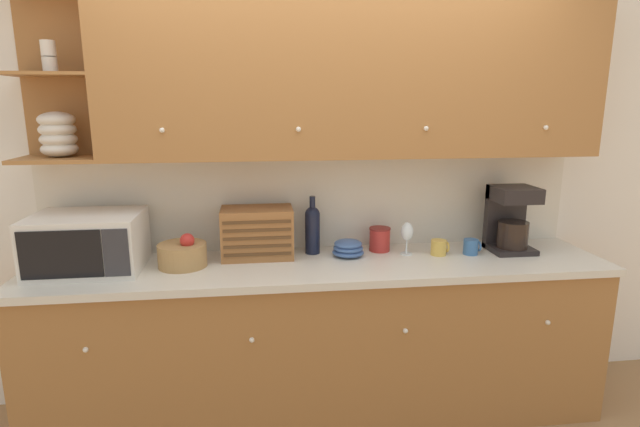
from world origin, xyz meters
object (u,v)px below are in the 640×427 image
(wine_bottle, at_px, (312,228))
(bowl_stack_on_counter, at_px, (348,248))
(fruit_basket, at_px, (183,254))
(bread_box, at_px, (257,233))
(mug, at_px, (471,247))
(wine_glass, at_px, (407,233))
(mug_blue_second, at_px, (439,247))
(coffee_maker, at_px, (510,218))
(microwave, at_px, (88,242))
(storage_canister, at_px, (380,239))

(wine_bottle, bearing_deg, bowl_stack_on_counter, -23.52)
(fruit_basket, bearing_deg, bread_box, 17.07)
(bowl_stack_on_counter, distance_m, mug, 0.71)
(wine_glass, bearing_deg, bread_box, 175.51)
(bread_box, relative_size, mug_blue_second, 3.94)
(wine_bottle, height_order, mug_blue_second, wine_bottle)
(fruit_basket, relative_size, mug, 2.66)
(bowl_stack_on_counter, relative_size, coffee_maker, 0.47)
(wine_glass, distance_m, mug, 0.38)
(fruit_basket, height_order, mug_blue_second, fruit_basket)
(wine_glass, relative_size, mug_blue_second, 1.88)
(bread_box, height_order, mug_blue_second, bread_box)
(bowl_stack_on_counter, bearing_deg, coffee_maker, -0.58)
(microwave, height_order, mug_blue_second, microwave)
(storage_canister, distance_m, mug, 0.52)
(bowl_stack_on_counter, height_order, coffee_maker, coffee_maker)
(wine_bottle, relative_size, mug_blue_second, 3.33)
(bread_box, distance_m, wine_bottle, 0.32)
(microwave, xyz_separation_m, coffee_maker, (2.33, 0.05, 0.04))
(microwave, height_order, fruit_basket, microwave)
(bread_box, bearing_deg, bowl_stack_on_counter, -6.34)
(bowl_stack_on_counter, distance_m, storage_canister, 0.22)
(storage_canister, distance_m, wine_glass, 0.17)
(microwave, xyz_separation_m, storage_canister, (1.58, 0.14, -0.08))
(storage_canister, height_order, mug, storage_canister)
(wine_glass, xyz_separation_m, mug_blue_second, (0.18, -0.03, -0.08))
(mug, bearing_deg, storage_canister, 164.97)
(bread_box, height_order, coffee_maker, coffee_maker)
(storage_canister, distance_m, mug_blue_second, 0.34)
(microwave, xyz_separation_m, bowl_stack_on_counter, (1.37, 0.06, -0.10))
(microwave, bearing_deg, bowl_stack_on_counter, 2.47)
(mug_blue_second, bearing_deg, bread_box, 174.45)
(bowl_stack_on_counter, relative_size, storage_canister, 1.30)
(fruit_basket, relative_size, coffee_maker, 0.67)
(bread_box, distance_m, bowl_stack_on_counter, 0.52)
(wine_glass, bearing_deg, microwave, -178.35)
(bread_box, xyz_separation_m, coffee_maker, (1.46, -0.07, 0.05))
(microwave, relative_size, wine_glass, 2.86)
(fruit_basket, xyz_separation_m, bread_box, (0.39, 0.12, 0.07))
(bowl_stack_on_counter, bearing_deg, bread_box, 173.66)
(fruit_basket, xyz_separation_m, coffee_maker, (1.86, 0.06, 0.13))
(microwave, relative_size, mug, 5.63)
(wine_bottle, xyz_separation_m, mug_blue_second, (0.71, -0.13, -0.11))
(wine_glass, xyz_separation_m, mug, (0.37, -0.05, -0.08))
(mug_blue_second, height_order, coffee_maker, coffee_maker)
(bread_box, height_order, storage_canister, bread_box)
(bread_box, height_order, wine_bottle, wine_bottle)
(microwave, distance_m, wine_glass, 1.71)
(storage_canister, relative_size, mug_blue_second, 1.38)
(bowl_stack_on_counter, bearing_deg, mug, -4.53)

